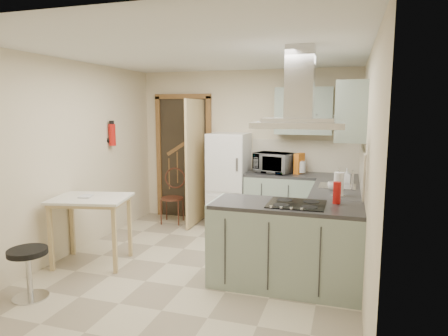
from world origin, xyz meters
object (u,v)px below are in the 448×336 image
(bentwood_chair, at_px, (172,198))
(microwave, at_px, (274,163))
(peninsula, at_px, (286,245))
(stool, at_px, (29,273))
(extractor_hood, at_px, (299,125))
(drop_leaf_table, at_px, (92,230))
(fridge, at_px, (229,180))

(bentwood_chair, distance_m, microwave, 1.79)
(peninsula, height_order, microwave, microwave)
(stool, relative_size, microwave, 0.92)
(peninsula, bearing_deg, extractor_hood, 0.00)
(extractor_hood, bearing_deg, stool, -157.31)
(extractor_hood, distance_m, stool, 3.08)
(bentwood_chair, bearing_deg, microwave, -2.73)
(microwave, bearing_deg, drop_leaf_table, -115.72)
(fridge, relative_size, peninsula, 0.97)
(stool, xyz_separation_m, microwave, (1.90, 3.04, 0.80))
(fridge, xyz_separation_m, microwave, (0.72, 0.01, 0.31))
(drop_leaf_table, xyz_separation_m, stool, (-0.05, -0.97, -0.16))
(bentwood_chair, xyz_separation_m, microwave, (1.66, 0.16, 0.64))
(extractor_hood, bearing_deg, bentwood_chair, 140.97)
(drop_leaf_table, height_order, microwave, microwave)
(fridge, distance_m, extractor_hood, 2.57)
(drop_leaf_table, distance_m, stool, 0.99)
(drop_leaf_table, height_order, bentwood_chair, drop_leaf_table)
(drop_leaf_table, bearing_deg, bentwood_chair, 72.07)
(extractor_hood, height_order, bentwood_chair, extractor_hood)
(fridge, relative_size, bentwood_chair, 1.82)
(peninsula, xyz_separation_m, drop_leaf_table, (-2.35, -0.07, -0.04))
(drop_leaf_table, bearing_deg, microwave, 35.83)
(stool, height_order, microwave, microwave)
(peninsula, distance_m, extractor_hood, 1.27)
(extractor_hood, bearing_deg, fridge, 123.79)
(peninsula, distance_m, stool, 2.63)
(extractor_hood, xyz_separation_m, stool, (-2.50, -1.05, -1.46))
(extractor_hood, bearing_deg, peninsula, 180.00)
(extractor_hood, height_order, drop_leaf_table, extractor_hood)
(bentwood_chair, bearing_deg, stool, -102.74)
(stool, bearing_deg, extractor_hood, 22.69)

